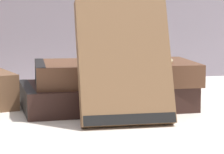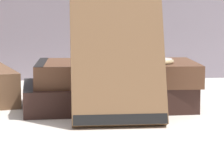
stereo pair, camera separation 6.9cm
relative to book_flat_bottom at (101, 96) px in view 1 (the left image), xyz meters
The scene contains 6 objects.
ground_plane 0.06m from the book_flat_bottom, 96.72° to the right, with size 3.00×3.00×0.00m, color silver.
book_flat_bottom is the anchor object (origin of this frame).
book_flat_top 0.03m from the book_flat_bottom, ahead, with size 0.22×0.13×0.03m.
book_leaning_front 0.11m from the book_flat_bottom, 84.37° to the right, with size 0.11×0.07×0.15m.
pocket_watch 0.09m from the book_flat_bottom, 18.22° to the right, with size 0.05×0.05×0.01m.
reading_glasses 0.16m from the book_flat_bottom, 114.08° to the left, with size 0.09×0.05×0.00m.
Camera 1 is at (-0.12, -0.65, 0.14)m, focal length 85.00 mm.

